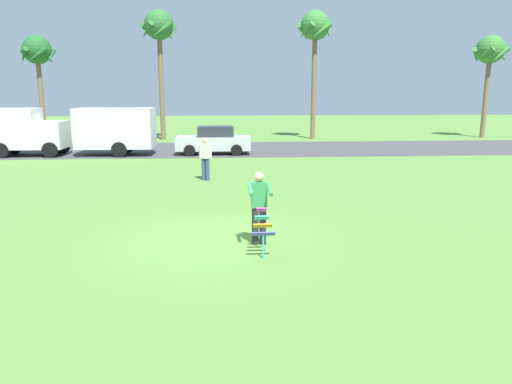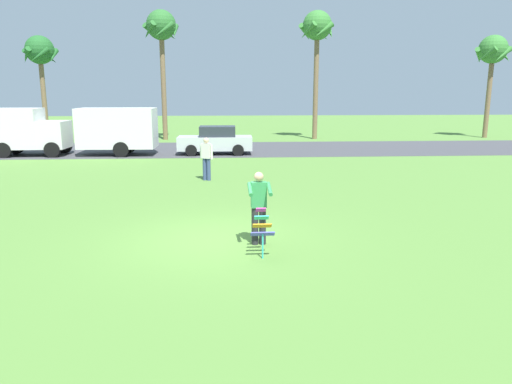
{
  "view_description": "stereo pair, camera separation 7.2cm",
  "coord_description": "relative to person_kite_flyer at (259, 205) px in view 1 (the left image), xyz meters",
  "views": [
    {
      "loc": [
        0.19,
        -11.2,
        3.55
      ],
      "look_at": [
        1.02,
        0.57,
        1.05
      ],
      "focal_mm": 33.49,
      "sensor_mm": 36.0,
      "label": 1
    },
    {
      "loc": [
        0.26,
        -11.2,
        3.55
      ],
      "look_at": [
        1.02,
        0.57,
        1.05
      ],
      "focal_mm": 33.49,
      "sensor_mm": 36.0,
      "label": 2
    }
  ],
  "objects": [
    {
      "name": "ground_plane",
      "position": [
        -1.02,
        0.45,
        -0.95
      ],
      "size": [
        120.0,
        120.0,
        0.0
      ],
      "primitive_type": "plane",
      "color": "#568438"
    },
    {
      "name": "person_kite_flyer",
      "position": [
        0.0,
        0.0,
        0.0
      ],
      "size": [
        0.54,
        0.66,
        1.73
      ],
      "color": "#26262B",
      "rests_on": "ground"
    },
    {
      "name": "person_walker_near",
      "position": [
        -1.53,
        8.39,
        -0.02
      ],
      "size": [
        0.52,
        0.36,
        1.73
      ],
      "color": "#384772",
      "rests_on": "ground"
    },
    {
      "name": "palm_tree_right_near",
      "position": [
        -5.21,
        25.23,
        6.78
      ],
      "size": [
        2.58,
        2.71,
        9.2
      ],
      "color": "brown",
      "rests_on": "ground"
    },
    {
      "name": "road_strip",
      "position": [
        -1.02,
        18.98,
        -0.95
      ],
      "size": [
        120.0,
        8.0,
        0.01
      ],
      "primitive_type": "cube",
      "color": "#424247",
      "rests_on": "ground"
    },
    {
      "name": "palm_tree_far_left",
      "position": [
        19.4,
        25.23,
        5.36
      ],
      "size": [
        2.58,
        2.71,
        7.66
      ],
      "color": "brown",
      "rests_on": "ground"
    },
    {
      "name": "palm_tree_centre_far",
      "position": [
        5.99,
        25.08,
        6.82
      ],
      "size": [
        2.58,
        2.71,
        9.25
      ],
      "color": "brown",
      "rests_on": "ground"
    },
    {
      "name": "palm_tree_left_near",
      "position": [
        -14.56,
        27.36,
        5.32
      ],
      "size": [
        2.58,
        2.71,
        7.62
      ],
      "color": "brown",
      "rests_on": "ground"
    },
    {
      "name": "parked_car_silver",
      "position": [
        -1.31,
        16.58,
        -0.18
      ],
      "size": [
        4.22,
        1.87,
        1.6
      ],
      "color": "silver",
      "rests_on": "ground"
    },
    {
      "name": "kite_held",
      "position": [
        0.01,
        -0.8,
        -0.28
      ],
      "size": [
        0.51,
        0.63,
        1.02
      ],
      "color": "#D83399",
      "rests_on": "ground"
    },
    {
      "name": "parked_truck_white_box",
      "position": [
        -7.61,
        16.58,
        0.46
      ],
      "size": [
        6.75,
        2.23,
        2.62
      ],
      "color": "silver",
      "rests_on": "ground"
    }
  ]
}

